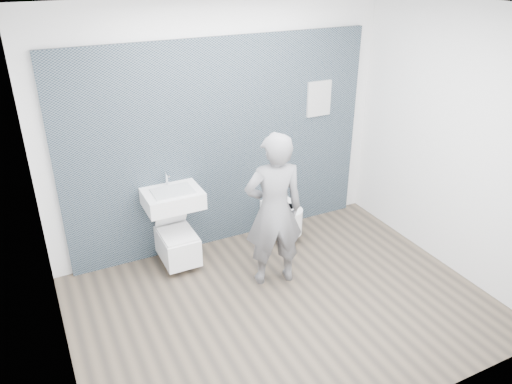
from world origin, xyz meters
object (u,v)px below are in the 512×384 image
toilet_square (177,244)px  visitor (274,211)px  toilet_rounded (283,217)px  washbasin (173,198)px

toilet_square → visitor: (0.81, -0.73, 0.57)m
visitor → toilet_rounded: bearing=-114.5°
toilet_rounded → visitor: bearing=-126.4°
visitor → toilet_square: bearing=-30.0°
washbasin → toilet_square: 0.55m
washbasin → visitor: bearing=-43.5°
washbasin → toilet_square: (0.00, -0.04, -0.55)m
toilet_square → toilet_rounded: toilet_square is taller
toilet_rounded → visitor: (-0.52, -0.71, 0.55)m
washbasin → visitor: 1.12m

